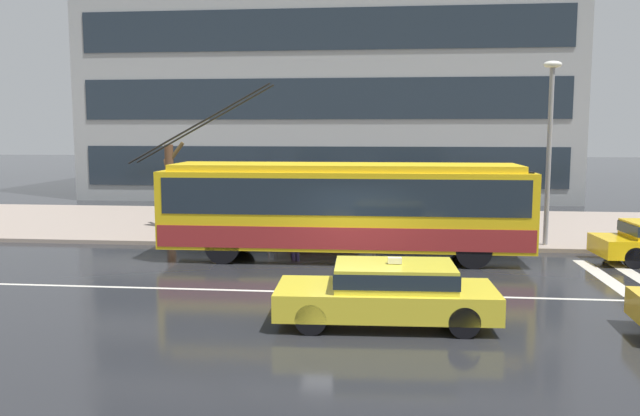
{
  "coord_description": "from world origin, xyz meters",
  "views": [
    {
      "loc": [
        0.91,
        -16.69,
        3.99
      ],
      "look_at": [
        -1.16,
        2.89,
        1.6
      ],
      "focal_mm": 36.41,
      "sensor_mm": 36.0,
      "label": 1
    }
  ],
  "objects_px": {
    "pedestrian_approaching_curb": "(244,191)",
    "street_tree_bare": "(171,183)",
    "bus_shelter": "(323,183)",
    "taxi_oncoming_near": "(389,290)",
    "street_lamp": "(550,136)",
    "trolleybus": "(345,207)",
    "pedestrian_at_shelter": "(297,195)"
  },
  "relations": [
    {
      "from": "pedestrian_at_shelter",
      "to": "street_lamp",
      "type": "relative_size",
      "value": 0.33
    },
    {
      "from": "taxi_oncoming_near",
      "to": "pedestrian_approaching_curb",
      "type": "distance_m",
      "value": 12.05
    },
    {
      "from": "pedestrian_approaching_curb",
      "to": "street_tree_bare",
      "type": "height_order",
      "value": "street_tree_bare"
    },
    {
      "from": "bus_shelter",
      "to": "street_lamp",
      "type": "xyz_separation_m",
      "value": [
        7.6,
        -1.12,
        1.71
      ]
    },
    {
      "from": "bus_shelter",
      "to": "street_tree_bare",
      "type": "height_order",
      "value": "street_tree_bare"
    },
    {
      "from": "taxi_oncoming_near",
      "to": "street_lamp",
      "type": "distance_m",
      "value": 10.9
    },
    {
      "from": "taxi_oncoming_near",
      "to": "pedestrian_at_shelter",
      "type": "xyz_separation_m",
      "value": [
        -3.19,
        9.15,
        1.03
      ]
    },
    {
      "from": "street_tree_bare",
      "to": "street_lamp",
      "type": "bearing_deg",
      "value": -9.81
    },
    {
      "from": "pedestrian_at_shelter",
      "to": "pedestrian_approaching_curb",
      "type": "height_order",
      "value": "pedestrian_at_shelter"
    },
    {
      "from": "taxi_oncoming_near",
      "to": "street_lamp",
      "type": "height_order",
      "value": "street_lamp"
    },
    {
      "from": "pedestrian_at_shelter",
      "to": "street_lamp",
      "type": "xyz_separation_m",
      "value": [
        8.42,
        -0.1,
        2.03
      ]
    },
    {
      "from": "pedestrian_at_shelter",
      "to": "street_tree_bare",
      "type": "xyz_separation_m",
      "value": [
        -5.3,
        2.28,
        0.17
      ]
    },
    {
      "from": "pedestrian_at_shelter",
      "to": "street_lamp",
      "type": "height_order",
      "value": "street_lamp"
    },
    {
      "from": "street_lamp",
      "to": "street_tree_bare",
      "type": "distance_m",
      "value": 14.04
    },
    {
      "from": "trolleybus",
      "to": "taxi_oncoming_near",
      "type": "bearing_deg",
      "value": -78.53
    },
    {
      "from": "street_lamp",
      "to": "taxi_oncoming_near",
      "type": "bearing_deg",
      "value": -120.0
    },
    {
      "from": "bus_shelter",
      "to": "pedestrian_at_shelter",
      "type": "xyz_separation_m",
      "value": [
        -0.81,
        -1.02,
        -0.32
      ]
    },
    {
      "from": "bus_shelter",
      "to": "pedestrian_approaching_curb",
      "type": "height_order",
      "value": "bus_shelter"
    },
    {
      "from": "bus_shelter",
      "to": "street_tree_bare",
      "type": "distance_m",
      "value": 6.24
    },
    {
      "from": "trolleybus",
      "to": "street_lamp",
      "type": "height_order",
      "value": "street_lamp"
    },
    {
      "from": "pedestrian_at_shelter",
      "to": "pedestrian_approaching_curb",
      "type": "xyz_separation_m",
      "value": [
        -2.24,
        1.57,
        -0.06
      ]
    },
    {
      "from": "pedestrian_approaching_curb",
      "to": "street_tree_bare",
      "type": "bearing_deg",
      "value": 166.93
    },
    {
      "from": "bus_shelter",
      "to": "taxi_oncoming_near",
      "type": "bearing_deg",
      "value": -76.86
    },
    {
      "from": "taxi_oncoming_near",
      "to": "street_tree_bare",
      "type": "distance_m",
      "value": 14.29
    },
    {
      "from": "trolleybus",
      "to": "street_tree_bare",
      "type": "bearing_deg",
      "value": 146.46
    },
    {
      "from": "taxi_oncoming_near",
      "to": "bus_shelter",
      "type": "height_order",
      "value": "bus_shelter"
    },
    {
      "from": "trolleybus",
      "to": "street_tree_bare",
      "type": "relative_size",
      "value": 3.64
    },
    {
      "from": "pedestrian_approaching_curb",
      "to": "street_lamp",
      "type": "relative_size",
      "value": 0.32
    },
    {
      "from": "pedestrian_at_shelter",
      "to": "street_lamp",
      "type": "bearing_deg",
      "value": -0.65
    },
    {
      "from": "trolleybus",
      "to": "pedestrian_at_shelter",
      "type": "xyz_separation_m",
      "value": [
        -1.83,
        2.45,
        0.11
      ]
    },
    {
      "from": "taxi_oncoming_near",
      "to": "street_tree_bare",
      "type": "bearing_deg",
      "value": 126.6
    },
    {
      "from": "pedestrian_at_shelter",
      "to": "bus_shelter",
      "type": "bearing_deg",
      "value": 51.51
    }
  ]
}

